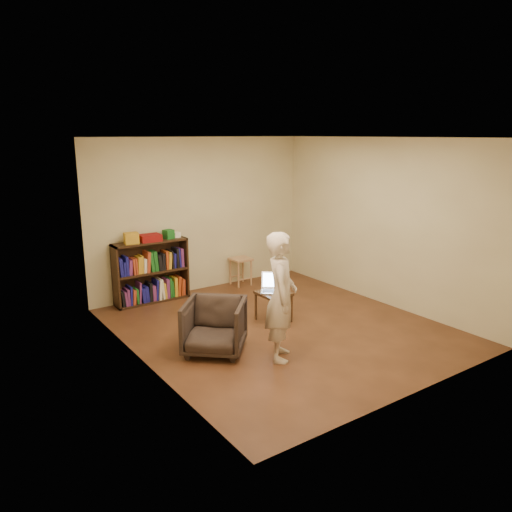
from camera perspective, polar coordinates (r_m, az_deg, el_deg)
floor at (r=7.09m, az=2.80°, el=-8.15°), size 4.50×4.50×0.00m
ceiling at (r=6.57m, az=3.07°, el=13.37°), size 4.50×4.50×0.00m
wall_back at (r=8.57m, az=-6.32°, el=4.68°), size 4.00×0.00×4.00m
wall_left at (r=5.74m, az=-13.11°, el=-0.15°), size 0.00×4.50×4.50m
wall_right at (r=8.07m, az=14.28°, el=3.77°), size 0.00×4.50×4.50m
bookshelf at (r=8.19m, az=-11.90°, el=-2.14°), size 1.20×0.30×1.00m
box_yellow at (r=7.89m, az=-14.06°, el=1.98°), size 0.23×0.18×0.17m
red_cloth at (r=8.02m, az=-12.04°, el=2.04°), size 0.34×0.25×0.11m
box_green at (r=8.16m, az=-9.97°, el=2.47°), size 0.17×0.17×0.14m
box_white at (r=8.25m, az=-9.08°, el=2.41°), size 0.11×0.11×0.08m
stool at (r=8.90m, az=-1.77°, el=-0.83°), size 0.34×0.34×0.49m
armchair at (r=6.23m, az=-4.77°, el=-8.04°), size 1.02×1.03×0.67m
side_table at (r=7.21m, az=2.03°, el=-4.70°), size 0.42×0.42×0.43m
laptop at (r=7.23m, az=1.99°, el=-3.56°), size 0.50×0.50×0.25m
person at (r=5.91m, az=2.89°, el=-4.65°), size 0.64×0.68×1.56m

